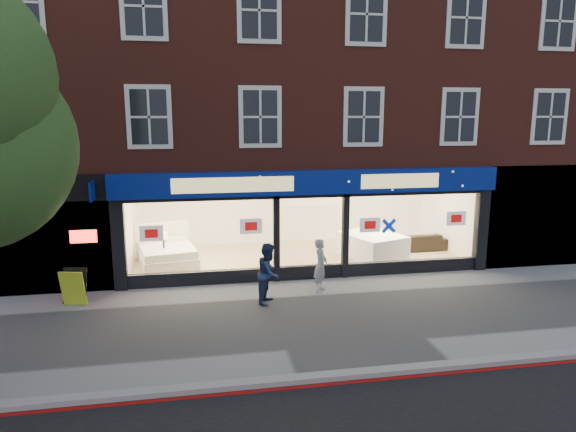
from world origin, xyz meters
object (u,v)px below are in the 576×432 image
object	(u,v)px
sofa	(417,242)
pedestrian_grey	(321,265)
display_bed	(167,253)
pedestrian_blue	(269,273)
a_board	(74,287)
mattress_stack	(372,245)

from	to	relation	value
sofa	pedestrian_grey	size ratio (longest dim) A/B	1.38
display_bed	pedestrian_blue	size ratio (longest dim) A/B	1.51
sofa	a_board	xyz separation A→B (m)	(-10.92, -3.32, 0.08)
display_bed	pedestrian_blue	bearing A→B (deg)	-65.15
sofa	pedestrian_grey	xyz separation A→B (m)	(-4.38, -3.39, 0.35)
display_bed	a_board	world-z (taller)	display_bed
display_bed	mattress_stack	world-z (taller)	display_bed
mattress_stack	display_bed	bearing A→B (deg)	176.49
pedestrian_grey	pedestrian_blue	world-z (taller)	pedestrian_blue
sofa	pedestrian_blue	xyz separation A→B (m)	(-5.93, -4.02, 0.40)
sofa	a_board	size ratio (longest dim) A/B	2.12
mattress_stack	pedestrian_blue	world-z (taller)	pedestrian_blue
display_bed	mattress_stack	distance (m)	6.84
pedestrian_blue	display_bed	bearing A→B (deg)	59.80
mattress_stack	sofa	xyz separation A→B (m)	(1.89, 0.61, -0.10)
mattress_stack	sofa	distance (m)	1.99
display_bed	sofa	bearing A→B (deg)	-10.03
sofa	display_bed	bearing A→B (deg)	-0.63
sofa	pedestrian_blue	bearing A→B (deg)	32.27
a_board	display_bed	bearing A→B (deg)	67.27
pedestrian_blue	a_board	bearing A→B (deg)	105.69
sofa	mattress_stack	bearing A→B (deg)	15.97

